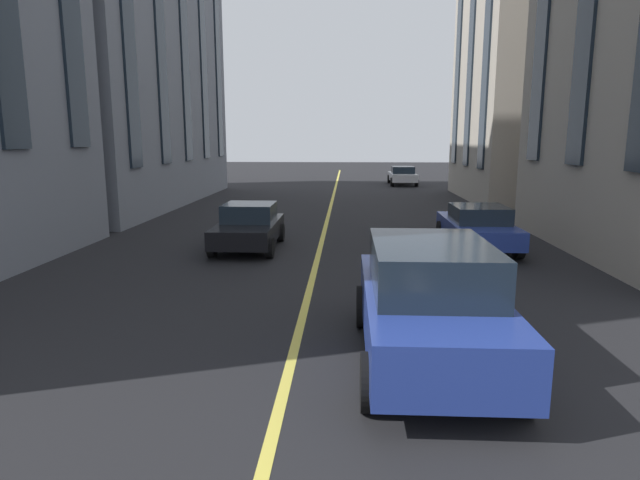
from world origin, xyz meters
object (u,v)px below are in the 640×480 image
Objects in this scene: car_blue_mid at (477,226)px; car_white_parked_b at (402,175)px; car_blue_far at (429,302)px; car_black_parked_a at (249,226)px.

car_blue_mid is 23.49m from car_white_parked_b.
car_blue_far is 1.07× the size of car_white_parked_b.
car_white_parked_b is at bearing 0.00° from car_blue_mid.
car_blue_far is at bearing -153.10° from car_black_parked_a.
car_blue_mid is 1.00× the size of car_white_parked_b.
car_blue_far is 9.54m from car_black_parked_a.
car_blue_far is 32.46m from car_white_parked_b.
car_black_parked_a is at bearing 163.38° from car_white_parked_b.
car_blue_far reaches higher than car_white_parked_b.
car_black_parked_a is 7.12m from car_blue_mid.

